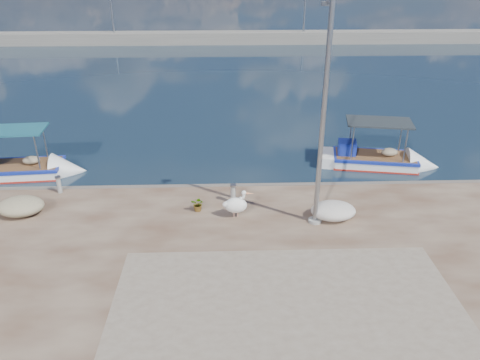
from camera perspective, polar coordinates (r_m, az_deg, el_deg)
name	(u,v)px	position (r m, az deg, el deg)	size (l,w,h in m)	color
ground	(244,275)	(14.23, 0.54, -11.45)	(1400.00, 1400.00, 0.00)	#162635
quay_patch	(292,335)	(11.71, 6.36, -18.23)	(9.00, 7.00, 0.01)	gray
breakwater	(228,38)	(51.93, -1.44, 16.96)	(120.00, 2.20, 7.50)	gray
boat_left	(18,171)	(22.31, -25.48, 0.99)	(5.17, 2.05, 2.43)	white
boat_right	(373,161)	(21.95, 15.90, 2.22)	(5.26, 2.52, 2.43)	white
pelican	(236,205)	(15.84, -0.46, -3.03)	(1.02, 0.49, 1.00)	tan
lamp_post	(322,129)	(14.61, 9.98, 6.18)	(0.44, 0.96, 7.00)	gray
bollard_near	(233,193)	(16.80, -0.85, -1.57)	(0.23, 0.23, 0.71)	gray
bollard_far	(59,184)	(18.77, -21.22, -0.45)	(0.22, 0.22, 0.66)	gray
potted_plant	(198,204)	(16.38, -5.11, -2.95)	(0.47, 0.41, 0.52)	#33722D
net_pile_b	(21,206)	(17.78, -25.15, -2.91)	(1.56, 1.21, 0.61)	#BEB38D
net_pile_d	(333,211)	(16.17, 11.29, -3.69)	(1.53, 1.15, 0.57)	silver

